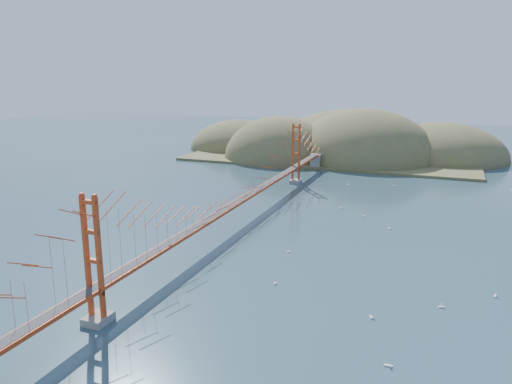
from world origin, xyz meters
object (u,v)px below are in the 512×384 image
(sailboat_1, at_px, (390,228))
(sailboat_2, at_px, (389,365))
(bridge, at_px, (235,178))
(sailboat_0, at_px, (275,283))

(sailboat_1, xyz_separation_m, sailboat_2, (3.83, -34.27, 0.00))
(sailboat_1, distance_m, sailboat_2, 34.48)
(bridge, height_order, sailboat_0, bridge)
(bridge, height_order, sailboat_1, bridge)
(sailboat_1, xyz_separation_m, sailboat_0, (-8.98, -23.27, -0.01))
(sailboat_0, bearing_deg, bridge, 125.13)
(bridge, distance_m, sailboat_1, 22.85)
(sailboat_1, height_order, sailboat_2, sailboat_2)
(sailboat_1, bearing_deg, sailboat_2, -83.63)
(bridge, relative_size, sailboat_0, 152.26)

